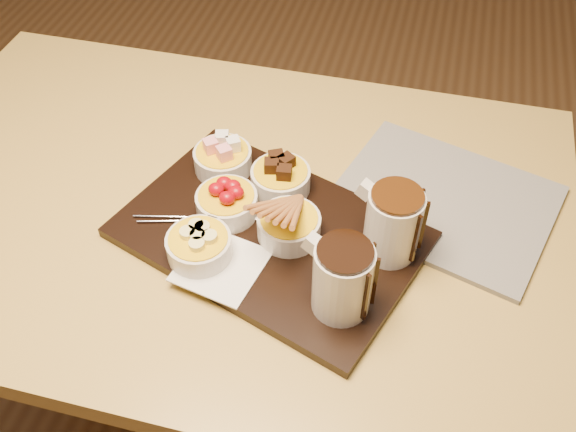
% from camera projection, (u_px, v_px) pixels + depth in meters
% --- Properties ---
extents(ground, '(5.00, 5.00, 0.00)m').
position_uv_depth(ground, '(240.00, 405.00, 1.64)').
color(ground, brown).
rests_on(ground, ground).
extents(dining_table, '(1.20, 0.80, 0.75)m').
position_uv_depth(dining_table, '(220.00, 238.00, 1.16)').
color(dining_table, gold).
rests_on(dining_table, ground).
extents(serving_board, '(0.53, 0.44, 0.02)m').
position_uv_depth(serving_board, '(270.00, 234.00, 1.02)').
color(serving_board, black).
rests_on(serving_board, dining_table).
extents(napkin, '(0.14, 0.14, 0.00)m').
position_uv_depth(napkin, '(221.00, 266.00, 0.97)').
color(napkin, white).
rests_on(napkin, serving_board).
extents(bowl_marshmallows, '(0.10, 0.10, 0.04)m').
position_uv_depth(bowl_marshmallows, '(223.00, 160.00, 1.10)').
color(bowl_marshmallows, silver).
rests_on(bowl_marshmallows, serving_board).
extents(bowl_cake, '(0.10, 0.10, 0.04)m').
position_uv_depth(bowl_cake, '(281.00, 180.00, 1.07)').
color(bowl_cake, silver).
rests_on(bowl_cake, serving_board).
extents(bowl_strawberries, '(0.10, 0.10, 0.04)m').
position_uv_depth(bowl_strawberries, '(227.00, 204.00, 1.03)').
color(bowl_strawberries, silver).
rests_on(bowl_strawberries, serving_board).
extents(bowl_biscotti, '(0.10, 0.10, 0.04)m').
position_uv_depth(bowl_biscotti, '(289.00, 226.00, 1.00)').
color(bowl_biscotti, silver).
rests_on(bowl_biscotti, serving_board).
extents(bowl_bananas, '(0.10, 0.10, 0.04)m').
position_uv_depth(bowl_bananas, '(199.00, 247.00, 0.97)').
color(bowl_bananas, silver).
rests_on(bowl_bananas, serving_board).
extents(pitcher_dark_chocolate, '(0.11, 0.11, 0.11)m').
position_uv_depth(pitcher_dark_chocolate, '(342.00, 280.00, 0.88)').
color(pitcher_dark_chocolate, silver).
rests_on(pitcher_dark_chocolate, serving_board).
extents(pitcher_milk_chocolate, '(0.11, 0.11, 0.11)m').
position_uv_depth(pitcher_milk_chocolate, '(393.00, 225.00, 0.95)').
color(pitcher_milk_chocolate, silver).
rests_on(pitcher_milk_chocolate, serving_board).
extents(fondue_skewers, '(0.09, 0.26, 0.01)m').
position_uv_depth(fondue_skewers, '(213.00, 217.00, 1.03)').
color(fondue_skewers, silver).
rests_on(fondue_skewers, serving_board).
extents(newspaper, '(0.41, 0.37, 0.01)m').
position_uv_depth(newspaper, '(443.00, 201.00, 1.08)').
color(newspaper, beige).
rests_on(newspaper, dining_table).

